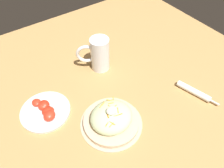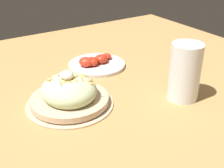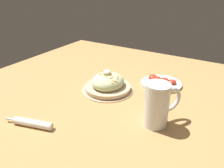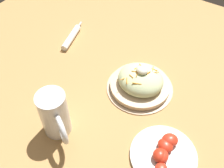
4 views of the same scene
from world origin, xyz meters
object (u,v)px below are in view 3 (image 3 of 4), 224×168
at_px(salad_plate, 108,84).
at_px(beer_mug, 157,106).
at_px(napkin_roll, 32,123).
at_px(tomato_plate, 161,82).

relative_size(salad_plate, beer_mug, 1.47).
bearing_deg(napkin_roll, beer_mug, 123.14).
distance_m(beer_mug, tomato_plate, 0.32).
height_order(salad_plate, beer_mug, beer_mug).
relative_size(napkin_roll, tomato_plate, 0.93).
bearing_deg(tomato_plate, napkin_roll, -25.94).
bearing_deg(beer_mug, napkin_roll, -56.86).
bearing_deg(salad_plate, napkin_roll, -12.12).
height_order(salad_plate, tomato_plate, salad_plate).
relative_size(beer_mug, tomato_plate, 0.82).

